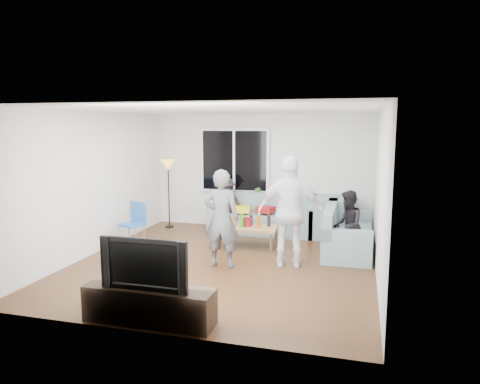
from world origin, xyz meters
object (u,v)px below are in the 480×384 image
(coffee_table, at_px, (248,237))
(floor_lamp, at_px, (169,194))
(television, at_px, (148,262))
(sofa_right_section, at_px, (348,229))
(player_left, at_px, (221,219))
(player_right, at_px, (291,212))
(side_chair, at_px, (132,225))
(tv_console, at_px, (149,305))
(sofa_back_section, at_px, (262,214))
(spectator_right, at_px, (348,226))
(spectator_back, at_px, (227,204))

(coffee_table, distance_m, floor_lamp, 2.54)
(floor_lamp, height_order, television, floor_lamp)
(sofa_right_section, bearing_deg, player_left, 126.85)
(coffee_table, xyz_separation_m, player_right, (0.97, -0.98, 0.73))
(television, bearing_deg, side_chair, 122.04)
(floor_lamp, distance_m, tv_console, 5.12)
(floor_lamp, relative_size, player_left, 0.95)
(sofa_back_section, relative_size, floor_lamp, 1.47)
(side_chair, bearing_deg, sofa_back_section, 57.06)
(coffee_table, height_order, spectator_right, spectator_right)
(spectator_right, bearing_deg, coffee_table, -106.48)
(player_left, bearing_deg, side_chair, -20.73)
(sofa_back_section, height_order, sofa_right_section, same)
(coffee_table, height_order, floor_lamp, floor_lamp)
(sofa_right_section, relative_size, side_chair, 2.33)
(sofa_right_section, bearing_deg, spectator_right, -180.00)
(spectator_right, bearing_deg, sofa_right_section, 174.88)
(side_chair, xyz_separation_m, player_left, (2.06, -0.72, 0.39))
(spectator_right, bearing_deg, television, -39.67)
(player_right, distance_m, spectator_back, 2.86)
(tv_console, bearing_deg, spectator_back, 95.86)
(sofa_right_section, distance_m, coffee_table, 1.91)
(spectator_right, distance_m, spectator_back, 3.13)
(coffee_table, bearing_deg, sofa_back_section, 89.33)
(sofa_right_section, height_order, side_chair, side_chair)
(side_chair, xyz_separation_m, spectator_right, (4.07, 0.21, 0.19))
(coffee_table, relative_size, player_right, 0.59)
(coffee_table, xyz_separation_m, television, (-0.32, -3.57, 0.55))
(player_right, bearing_deg, sofa_right_section, -134.95)
(side_chair, bearing_deg, sofa_right_section, 29.03)
(player_right, relative_size, tv_console, 1.16)
(sofa_right_section, distance_m, spectator_right, 0.61)
(floor_lamp, bearing_deg, sofa_right_section, -13.16)
(coffee_table, bearing_deg, tv_console, -95.06)
(sofa_right_section, relative_size, player_left, 1.22)
(coffee_table, distance_m, player_right, 1.56)
(sofa_right_section, bearing_deg, floor_lamp, 76.84)
(coffee_table, relative_size, floor_lamp, 0.71)
(coffee_table, relative_size, side_chair, 1.28)
(side_chair, xyz_separation_m, tv_console, (1.87, -2.99, -0.21))
(floor_lamp, xyz_separation_m, television, (1.87, -4.73, -0.03))
(sofa_back_section, xyz_separation_m, coffee_table, (-0.01, -1.20, -0.22))
(floor_lamp, relative_size, player_right, 0.84)
(floor_lamp, relative_size, spectator_right, 1.26)
(floor_lamp, bearing_deg, television, -68.43)
(player_left, relative_size, player_right, 0.88)
(sofa_right_section, xyz_separation_m, player_right, (-0.91, -1.19, 0.50))
(sofa_right_section, xyz_separation_m, tv_console, (-2.20, -3.78, -0.20))
(player_left, height_order, television, player_left)
(coffee_table, relative_size, spectator_back, 0.92)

